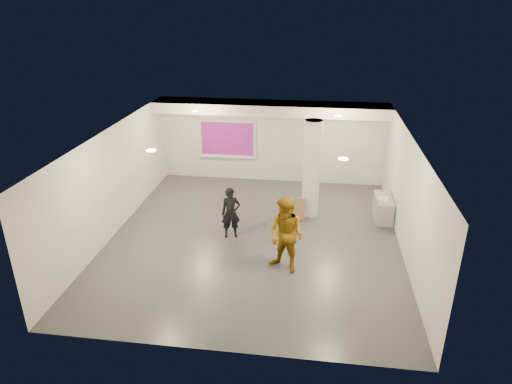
# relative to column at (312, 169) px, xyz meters

# --- Properties ---
(floor) EXTENTS (8.00, 9.00, 0.01)m
(floor) POSITION_rel_column_xyz_m (-1.50, -1.80, -1.50)
(floor) COLOR #35383C
(floor) RESTS_ON ground
(ceiling) EXTENTS (8.00, 9.00, 0.01)m
(ceiling) POSITION_rel_column_xyz_m (-1.50, -1.80, 1.50)
(ceiling) COLOR silver
(ceiling) RESTS_ON floor
(wall_back) EXTENTS (8.00, 0.01, 3.00)m
(wall_back) POSITION_rel_column_xyz_m (-1.50, 2.70, 0.00)
(wall_back) COLOR silver
(wall_back) RESTS_ON floor
(wall_front) EXTENTS (8.00, 0.01, 3.00)m
(wall_front) POSITION_rel_column_xyz_m (-1.50, -6.30, 0.00)
(wall_front) COLOR silver
(wall_front) RESTS_ON floor
(wall_left) EXTENTS (0.01, 9.00, 3.00)m
(wall_left) POSITION_rel_column_xyz_m (-5.50, -1.80, 0.00)
(wall_left) COLOR silver
(wall_left) RESTS_ON floor
(wall_right) EXTENTS (0.01, 9.00, 3.00)m
(wall_right) POSITION_rel_column_xyz_m (2.50, -1.80, 0.00)
(wall_right) COLOR silver
(wall_right) RESTS_ON floor
(soffit_band) EXTENTS (8.00, 1.10, 0.36)m
(soffit_band) POSITION_rel_column_xyz_m (-1.50, 2.15, 1.32)
(soffit_band) COLOR silver
(soffit_band) RESTS_ON ceiling
(downlight_nw) EXTENTS (0.22, 0.22, 0.02)m
(downlight_nw) POSITION_rel_column_xyz_m (-3.70, 0.70, 1.48)
(downlight_nw) COLOR #ECDA8B
(downlight_nw) RESTS_ON ceiling
(downlight_ne) EXTENTS (0.22, 0.22, 0.02)m
(downlight_ne) POSITION_rel_column_xyz_m (0.70, 0.70, 1.48)
(downlight_ne) COLOR #ECDA8B
(downlight_ne) RESTS_ON ceiling
(downlight_sw) EXTENTS (0.22, 0.22, 0.02)m
(downlight_sw) POSITION_rel_column_xyz_m (-3.70, -3.30, 1.48)
(downlight_sw) COLOR #ECDA8B
(downlight_sw) RESTS_ON ceiling
(downlight_se) EXTENTS (0.22, 0.22, 0.02)m
(downlight_se) POSITION_rel_column_xyz_m (0.70, -3.30, 1.48)
(downlight_se) COLOR #ECDA8B
(downlight_se) RESTS_ON ceiling
(column) EXTENTS (0.52, 0.52, 3.00)m
(column) POSITION_rel_column_xyz_m (0.00, 0.00, 0.00)
(column) COLOR silver
(column) RESTS_ON floor
(projection_screen) EXTENTS (2.10, 0.13, 1.42)m
(projection_screen) POSITION_rel_column_xyz_m (-3.10, 2.65, 0.03)
(projection_screen) COLOR silver
(projection_screen) RESTS_ON wall_back
(credenza) EXTENTS (0.50, 1.19, 0.69)m
(credenza) POSITION_rel_column_xyz_m (2.22, -0.02, -1.15)
(credenza) COLOR gray
(credenza) RESTS_ON floor
(papers_stack) EXTENTS (0.34, 0.40, 0.02)m
(papers_stack) POSITION_rel_column_xyz_m (2.18, -0.12, -0.80)
(papers_stack) COLOR silver
(papers_stack) RESTS_ON credenza
(cardboard_back) EXTENTS (0.63, 0.16, 0.69)m
(cardboard_back) POSITION_rel_column_xyz_m (-0.45, -0.43, -1.16)
(cardboard_back) COLOR olive
(cardboard_back) RESTS_ON floor
(cardboard_front) EXTENTS (0.49, 0.17, 0.53)m
(cardboard_front) POSITION_rel_column_xyz_m (-0.63, -0.36, -1.23)
(cardboard_front) COLOR olive
(cardboard_front) RESTS_ON floor
(woman) EXTENTS (0.62, 0.49, 1.47)m
(woman) POSITION_rel_column_xyz_m (-2.16, -1.77, -0.77)
(woman) COLOR black
(woman) RESTS_ON floor
(man) EXTENTS (1.17, 1.09, 1.93)m
(man) POSITION_rel_column_xyz_m (-0.51, -3.28, -0.54)
(man) COLOR #926510
(man) RESTS_ON floor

